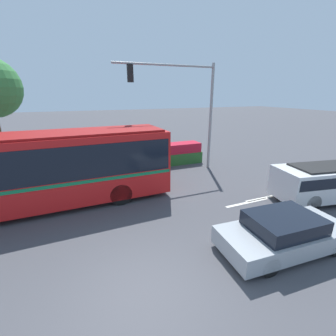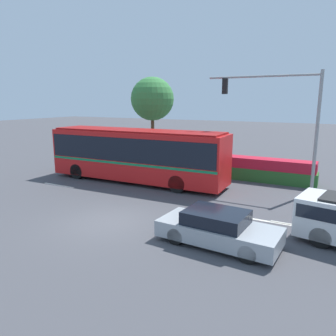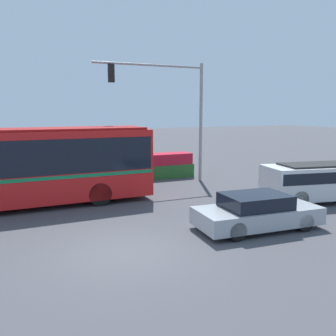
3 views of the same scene
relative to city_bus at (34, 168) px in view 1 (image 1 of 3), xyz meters
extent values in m
plane|color=#444449|center=(2.80, -6.34, -1.88)|extent=(140.00, 140.00, 0.00)
cube|color=red|center=(0.01, 0.00, -0.15)|extent=(11.62, 2.73, 2.96)
cube|color=black|center=(0.01, 0.00, 0.32)|extent=(11.39, 2.77, 1.42)
cube|color=#147A47|center=(0.01, 0.00, -0.51)|extent=(11.51, 2.76, 0.14)
cube|color=maroon|center=(0.01, 0.00, 1.38)|extent=(11.16, 2.52, 0.10)
cylinder|color=black|center=(3.39, -1.02, -1.38)|extent=(1.01, 0.32, 1.00)
cylinder|color=black|center=(3.34, 1.16, -1.38)|extent=(1.01, 0.32, 1.00)
cube|color=#9EA3A8|center=(7.65, -6.25, -1.42)|extent=(4.40, 2.09, 0.59)
cube|color=black|center=(7.54, -6.25, -0.89)|extent=(2.24, 1.74, 0.47)
cylinder|color=black|center=(9.03, -5.52, -1.57)|extent=(0.63, 0.26, 0.62)
cylinder|color=black|center=(6.41, -5.37, -1.57)|extent=(0.63, 0.26, 0.62)
cylinder|color=black|center=(6.31, -6.98, -1.57)|extent=(0.63, 0.26, 0.62)
cube|color=silver|center=(12.50, -4.26, -0.95)|extent=(5.15, 2.74, 1.41)
cube|color=black|center=(12.50, -4.26, -0.64)|extent=(4.96, 2.73, 0.48)
cube|color=black|center=(12.50, -4.26, -0.20)|extent=(3.64, 2.10, 0.08)
cylinder|color=black|center=(14.09, -3.71, -1.51)|extent=(0.78, 0.39, 0.75)
cylinder|color=black|center=(11.20, -3.19, -1.51)|extent=(0.78, 0.39, 0.75)
cylinder|color=black|center=(10.91, -4.81, -1.51)|extent=(0.78, 0.39, 0.75)
cylinder|color=gray|center=(10.07, 2.24, 1.44)|extent=(0.18, 0.18, 6.64)
cylinder|color=gray|center=(7.00, 2.24, 4.52)|extent=(6.14, 0.12, 0.12)
cube|color=black|center=(4.90, 2.24, 4.02)|extent=(0.30, 0.22, 0.90)
cylinder|color=red|center=(4.90, 2.36, 4.32)|extent=(0.18, 0.02, 0.18)
cylinder|color=yellow|center=(4.90, 2.36, 4.02)|extent=(0.18, 0.02, 0.18)
cylinder|color=green|center=(4.90, 2.36, 3.72)|extent=(0.18, 0.02, 0.18)
cube|color=#286028|center=(5.67, 4.00, -1.48)|extent=(9.23, 1.25, 0.81)
cube|color=#B7192D|center=(5.67, 4.00, -0.74)|extent=(9.05, 1.19, 0.66)
cylinder|color=brown|center=(-2.48, 6.21, 0.10)|extent=(0.28, 0.28, 3.96)
cube|color=silver|center=(8.88, -3.17, -1.88)|extent=(2.40, 0.16, 0.01)
cube|color=silver|center=(10.09, -3.06, -1.88)|extent=(2.40, 0.16, 0.01)
camera|label=1|loc=(1.70, -10.76, 3.00)|focal=24.65mm
camera|label=2|loc=(11.12, -16.61, 3.18)|focal=34.34mm
camera|label=3|loc=(-0.05, -16.06, 2.15)|focal=38.76mm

